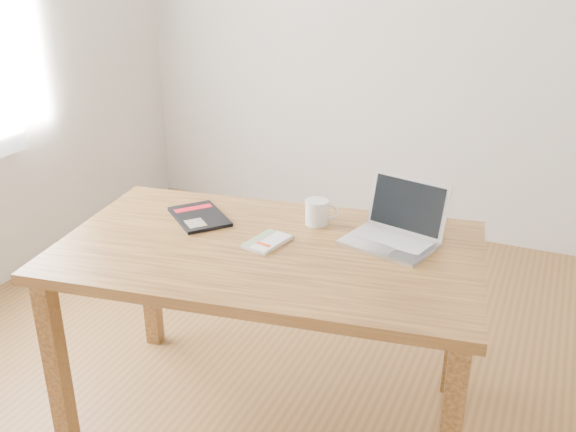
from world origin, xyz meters
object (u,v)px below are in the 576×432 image
at_px(white_guidebook, 267,242).
at_px(coffee_mug, 318,212).
at_px(desk, 268,269).
at_px(black_guidebook, 199,217).
at_px(laptop, 395,230).

xyz_separation_m(white_guidebook, coffee_mug, (0.10, 0.24, 0.04)).
height_order(desk, black_guidebook, black_guidebook).
bearing_deg(desk, coffee_mug, 62.27).
bearing_deg(white_guidebook, laptop, 37.66).
xyz_separation_m(white_guidebook, black_guidebook, (-0.34, 0.10, 0.00)).
height_order(black_guidebook, laptop, laptop).
xyz_separation_m(white_guidebook, laptop, (0.41, 0.20, 0.04)).
bearing_deg(white_guidebook, coffee_mug, 78.46).
bearing_deg(desk, laptop, 20.25).
bearing_deg(black_guidebook, desk, -68.32).
relative_size(black_guidebook, coffee_mug, 2.63).
distance_m(black_guidebook, laptop, 0.76).
relative_size(desk, white_guidebook, 8.41).
height_order(laptop, coffee_mug, laptop).
height_order(white_guidebook, laptop, laptop).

